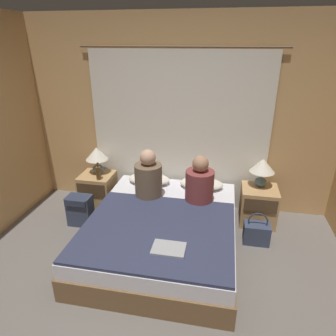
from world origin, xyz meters
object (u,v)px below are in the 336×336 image
object	(u,v)px
bed	(163,232)
beer_bottle_on_left_stand	(98,173)
nightstand_left	(98,190)
backpack_on_floor	(80,209)
person_left_in_bed	(148,178)
person_right_in_bed	(200,184)
nightstand_right	(258,205)
laptop_on_bed	(169,248)
pillow_right	(201,184)
lamp_left	(97,156)
handbag_on_floor	(257,233)
lamp_right	(262,168)
pillow_left	(149,179)

from	to	relation	value
bed	beer_bottle_on_left_stand	distance (m)	1.21
nightstand_left	backpack_on_floor	distance (m)	0.48
person_left_in_bed	person_right_in_bed	distance (m)	0.61
backpack_on_floor	nightstand_left	bearing A→B (deg)	85.07
nightstand_right	backpack_on_floor	world-z (taller)	nightstand_right
nightstand_left	nightstand_right	world-z (taller)	same
person_right_in_bed	laptop_on_bed	distance (m)	1.02
person_right_in_bed	laptop_on_bed	bearing A→B (deg)	-100.23
pillow_right	backpack_on_floor	distance (m)	1.58
nightstand_left	pillow_right	distance (m)	1.45
person_left_in_bed	person_right_in_bed	world-z (taller)	person_left_in_bed
laptop_on_bed	backpack_on_floor	xyz separation A→B (m)	(-1.30, 0.83, -0.22)
nightstand_right	lamp_left	size ratio (longest dim) A/B	1.31
pillow_right	handbag_on_floor	xyz separation A→B (m)	(0.69, -0.47, -0.34)
beer_bottle_on_left_stand	lamp_right	bearing A→B (deg)	5.53
pillow_right	pillow_left	bearing A→B (deg)	180.00
backpack_on_floor	handbag_on_floor	distance (m)	2.17
handbag_on_floor	pillow_left	bearing A→B (deg)	161.15
lamp_left	nightstand_right	bearing A→B (deg)	-1.99
nightstand_right	person_left_in_bed	world-z (taller)	person_left_in_bed
nightstand_right	lamp_left	distance (m)	2.22
pillow_left	handbag_on_floor	xyz separation A→B (m)	(1.39, -0.47, -0.34)
pillow_left	person_left_in_bed	distance (m)	0.41
lamp_right	pillow_left	distance (m)	1.45
lamp_left	handbag_on_floor	size ratio (longest dim) A/B	0.93
nightstand_left	lamp_right	distance (m)	2.22
backpack_on_floor	nightstand_right	bearing A→B (deg)	12.17
lamp_right	handbag_on_floor	bearing A→B (deg)	-94.32
pillow_left	beer_bottle_on_left_stand	bearing A→B (deg)	-165.81
beer_bottle_on_left_stand	pillow_right	bearing A→B (deg)	6.90
person_left_in_bed	handbag_on_floor	world-z (taller)	person_left_in_bed
pillow_left	person_right_in_bed	xyz separation A→B (m)	(0.70, -0.36, 0.17)
bed	laptop_on_bed	xyz separation A→B (m)	(0.17, -0.58, 0.24)
person_left_in_bed	pillow_left	bearing A→B (deg)	103.65
beer_bottle_on_left_stand	person_left_in_bed	bearing A→B (deg)	-15.01
lamp_right	handbag_on_floor	xyz separation A→B (m)	(-0.04, -0.51, -0.60)
pillow_left	backpack_on_floor	world-z (taller)	pillow_left
pillow_left	beer_bottle_on_left_stand	world-z (taller)	beer_bottle_on_left_stand
person_right_in_bed	handbag_on_floor	xyz separation A→B (m)	(0.69, -0.12, -0.51)
person_right_in_bed	pillow_right	bearing A→B (deg)	90.55
pillow_right	person_left_in_bed	world-z (taller)	person_left_in_bed
laptop_on_bed	backpack_on_floor	world-z (taller)	laptop_on_bed
lamp_right	beer_bottle_on_left_stand	xyz separation A→B (m)	(-2.07, -0.20, -0.16)
pillow_right	backpack_on_floor	xyz separation A→B (m)	(-1.47, -0.51, -0.24)
bed	lamp_right	world-z (taller)	lamp_right
beer_bottle_on_left_stand	handbag_on_floor	world-z (taller)	beer_bottle_on_left_stand
backpack_on_floor	bed	bearing A→B (deg)	-12.49
bed	pillow_right	bearing A→B (deg)	65.39
nightstand_left	handbag_on_floor	size ratio (longest dim) A/B	1.22
nightstand_left	bed	bearing A→B (deg)	-33.81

